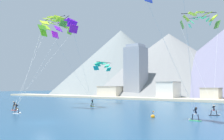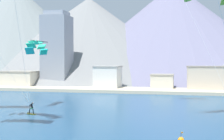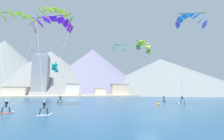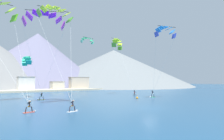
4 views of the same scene
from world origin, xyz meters
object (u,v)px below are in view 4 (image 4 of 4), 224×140
Objects in this scene: kitesurfer_far_left at (31,109)px; kitesurfer_far_right at (41,98)px; kitesurfer_near_trail at (135,94)px; parafoil_kite_far_right at (44,18)px; parafoil_kite_distant_low_drift at (87,40)px; kitesurfer_near_lead at (74,108)px; parafoil_kite_near_trail at (117,43)px; parafoil_kite_mid_center at (165,31)px; race_marker_buoy at (137,98)px; kitesurfer_mid_center at (152,95)px; parafoil_kite_distant_high_outer at (26,60)px; parafoil_kite_near_lead at (55,12)px.

kitesurfer_far_right is at bearing 73.03° from kitesurfer_far_left.
kitesurfer_near_trail is 32.29m from parafoil_kite_far_right.
kitesurfer_far_left is 0.35× the size of parafoil_kite_distant_low_drift.
parafoil_kite_distant_low_drift reaches higher than kitesurfer_near_lead.
kitesurfer_near_lead is at bearing -138.37° from parafoil_kite_near_trail.
race_marker_buoy is at bearing 129.15° from parafoil_kite_mid_center.
kitesurfer_far_right is at bearing 174.70° from kitesurfer_near_trail.
parafoil_kite_mid_center is at bearing 6.72° from kitesurfer_near_lead.
kitesurfer_far_left is 43.11m from parafoil_kite_distant_low_drift.
kitesurfer_mid_center reaches higher than kitesurfer_near_lead.
kitesurfer_near_lead is at bearing -161.57° from kitesurfer_mid_center.
parafoil_kite_mid_center reaches higher than kitesurfer_far_left.
parafoil_kite_mid_center is at bearing -39.53° from parafoil_kite_distant_high_outer.
kitesurfer_near_lead is 0.11× the size of parafoil_kite_near_trail.
parafoil_kite_distant_low_drift is (-5.25, 30.59, 3.15)m from parafoil_kite_mid_center.
kitesurfer_near_trail is 0.10× the size of parafoil_kite_far_right.
parafoil_kite_far_right is at bearing -159.91° from parafoil_kite_near_trail.
parafoil_kite_near_lead is 25.13m from parafoil_kite_mid_center.
kitesurfer_mid_center is 30.58m from parafoil_kite_near_lead.
kitesurfer_far_right is at bearing 152.93° from race_marker_buoy.
kitesurfer_far_left is 23.87m from parafoil_kite_distant_high_outer.
kitesurfer_far_left is at bearing -135.09° from parafoil_kite_near_lead.
parafoil_kite_distant_low_drift is (19.49, 26.19, 2.72)m from parafoil_kite_near_lead.
kitesurfer_far_right is at bearing -71.00° from parafoil_kite_distant_high_outer.
parafoil_kite_near_trail is at bearing -73.20° from parafoil_kite_distant_low_drift.
parafoil_kite_near_trail is at bearing 4.54° from kitesurfer_far_right.
parafoil_kite_distant_low_drift reaches higher than kitesurfer_far_right.
parafoil_kite_far_right is at bearing 173.84° from kitesurfer_mid_center.
kitesurfer_near_trail is 16.63m from parafoil_kite_near_trail.
race_marker_buoy is at bearing -36.75° from parafoil_kite_distant_high_outer.
race_marker_buoy is at bearing 12.06° from kitesurfer_far_left.
kitesurfer_near_lead is 19.70m from parafoil_kite_far_right.
parafoil_kite_near_trail is at bearing 29.00° from parafoil_kite_near_lead.
kitesurfer_far_right reaches higher than race_marker_buoy.
parafoil_kite_distant_low_drift is 5.05× the size of race_marker_buoy.
kitesurfer_far_left is 1.75× the size of race_marker_buoy.
kitesurfer_far_left is 33.07m from parafoil_kite_mid_center.
kitesurfer_near_trail is 0.28× the size of parafoil_kite_distant_high_outer.
kitesurfer_near_trail is 26.69m from parafoil_kite_distant_low_drift.
kitesurfer_far_left reaches higher than kitesurfer_near_trail.
race_marker_buoy is (19.72, 8.14, -0.38)m from kitesurfer_near_lead.
kitesurfer_near_lead is at bearing -173.28° from parafoil_kite_mid_center.
parafoil_kite_mid_center is at bearing -85.84° from parafoil_kite_near_trail.
parafoil_kite_near_trail is at bearing 31.97° from kitesurfer_far_left.
kitesurfer_near_lead is 0.11× the size of parafoil_kite_near_lead.
parafoil_kite_near_trail reaches higher than parafoil_kite_distant_high_outer.
parafoil_kite_near_trail is 2.71× the size of parafoil_kite_distant_high_outer.
parafoil_kite_far_right reaches higher than kitesurfer_mid_center.
parafoil_kite_near_lead is at bearing -177.45° from race_marker_buoy.
parafoil_kite_near_trail is 3.13× the size of parafoil_kite_distant_low_drift.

